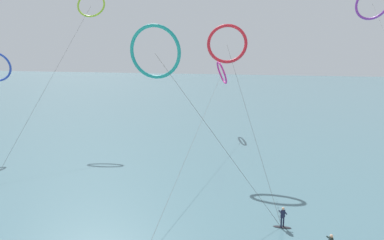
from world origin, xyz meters
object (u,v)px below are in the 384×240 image
(kite_magenta, at_px, (222,73))
(kite_violet, at_px, (373,3))
(kite_lime, at_px, (91,5))
(kite_teal, at_px, (155,52))
(surfer_charcoal, at_px, (283,219))
(kite_crimson, at_px, (227,44))

(kite_magenta, bearing_deg, kite_violet, -114.10)
(kite_lime, bearing_deg, kite_violet, -4.11)
(kite_teal, height_order, kite_lime, kite_lime)
(surfer_charcoal, relative_size, kite_lime, 0.07)
(surfer_charcoal, relative_size, kite_crimson, 0.10)
(surfer_charcoal, bearing_deg, kite_violet, -163.14)
(surfer_charcoal, bearing_deg, kite_magenta, -125.46)
(kite_teal, xyz_separation_m, kite_violet, (23.23, 30.92, 7.25))
(kite_crimson, relative_size, kite_lime, 0.66)
(surfer_charcoal, distance_m, kite_teal, 17.11)
(kite_crimson, height_order, kite_magenta, kite_crimson)
(kite_teal, bearing_deg, surfer_charcoal, 172.66)
(kite_violet, bearing_deg, kite_lime, -133.55)
(surfer_charcoal, xyz_separation_m, kite_magenta, (-10.56, 33.77, 9.35))
(kite_violet, bearing_deg, surfer_charcoal, -73.15)
(kite_teal, bearing_deg, kite_lime, -48.29)
(kite_lime, bearing_deg, kite_teal, -64.28)
(kite_teal, bearing_deg, kite_crimson, -103.38)
(kite_crimson, distance_m, kite_lime, 26.27)
(kite_teal, xyz_separation_m, kite_lime, (-19.46, 23.94, 7.37))
(surfer_charcoal, xyz_separation_m, kite_crimson, (-7.05, 15.97, 13.87))
(surfer_charcoal, height_order, kite_lime, kite_lime)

